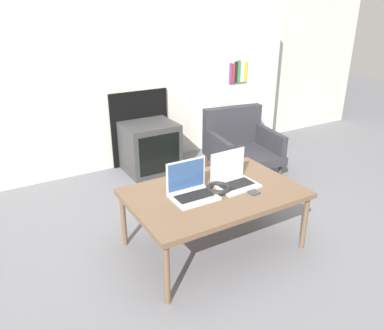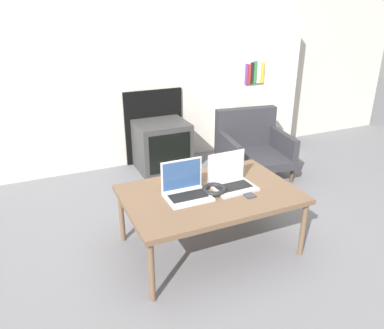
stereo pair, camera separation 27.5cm
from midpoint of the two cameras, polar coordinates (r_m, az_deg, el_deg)
ground_plane at (r=2.59m, az=8.68°, el=-15.66°), size 14.00×14.00×0.00m
wall_back at (r=3.90m, az=-7.13°, el=18.15°), size 7.00×0.08×2.60m
table at (r=2.56m, az=5.85°, el=-4.91°), size 1.16×0.76×0.44m
laptop_left at (r=2.47m, az=2.21°, el=-3.74°), size 0.29×0.22×0.23m
laptop_right at (r=2.62m, az=8.92°, el=-2.32°), size 0.30×0.23×0.23m
headphones at (r=2.55m, az=6.52°, el=-3.88°), size 0.17×0.17×0.04m
phone at (r=2.56m, az=11.53°, el=-4.47°), size 0.07×0.12×0.01m
tv at (r=3.92m, az=-2.59°, el=2.81°), size 0.53×0.47×0.51m
armchair at (r=3.86m, az=11.08°, el=3.02°), size 0.73×0.72×0.65m
bookshelf at (r=4.43m, az=12.02°, el=11.56°), size 0.79×0.32×1.53m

